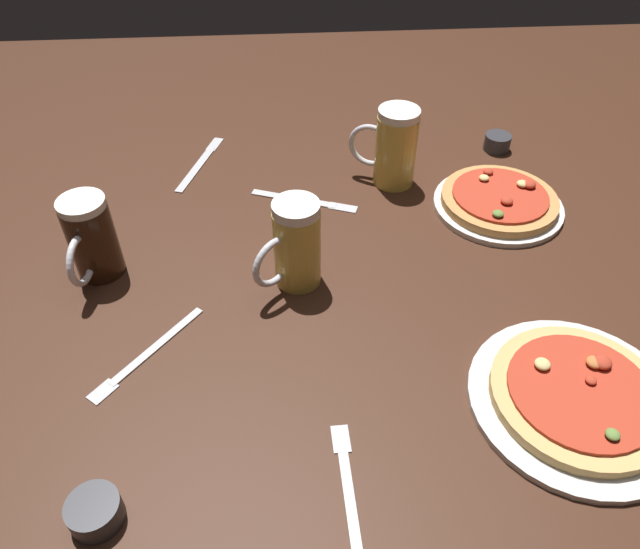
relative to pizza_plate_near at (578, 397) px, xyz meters
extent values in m
cube|color=#3D2114|center=(-0.36, 0.29, -0.03)|extent=(2.40, 2.40, 0.03)
cylinder|color=silver|center=(0.00, 0.00, -0.01)|extent=(0.32, 0.32, 0.01)
cylinder|color=tan|center=(0.00, 0.00, 0.01)|extent=(0.26, 0.26, 0.02)
cylinder|color=#B73823|center=(0.00, 0.00, 0.02)|extent=(0.21, 0.21, 0.01)
ellipsoid|color=#B73823|center=(0.02, 0.01, 0.02)|extent=(0.02, 0.02, 0.01)
ellipsoid|color=#B73823|center=(0.05, 0.04, 0.03)|extent=(0.03, 0.03, 0.01)
ellipsoid|color=olive|center=(0.01, -0.08, 0.03)|extent=(0.02, 0.02, 0.01)
ellipsoid|color=#DBC67A|center=(-0.04, 0.04, 0.03)|extent=(0.02, 0.02, 0.01)
ellipsoid|color=#C67038|center=(0.03, 0.04, 0.03)|extent=(0.02, 0.02, 0.01)
cylinder|color=silver|center=(0.03, 0.49, -0.01)|extent=(0.27, 0.27, 0.01)
cylinder|color=tan|center=(0.03, 0.49, 0.01)|extent=(0.24, 0.24, 0.02)
cylinder|color=#B73823|center=(0.03, 0.49, 0.02)|extent=(0.20, 0.20, 0.01)
ellipsoid|color=olive|center=(0.00, 0.42, 0.03)|extent=(0.02, 0.02, 0.01)
ellipsoid|color=#B73823|center=(0.02, 0.57, 0.03)|extent=(0.02, 0.02, 0.01)
ellipsoid|color=#DBC67A|center=(0.01, 0.54, 0.03)|extent=(0.02, 0.02, 0.01)
ellipsoid|color=#DBC67A|center=(0.08, 0.52, 0.03)|extent=(0.02, 0.02, 0.01)
ellipsoid|color=#B73823|center=(0.09, 0.51, 0.03)|extent=(0.03, 0.03, 0.01)
ellipsoid|color=#B73823|center=(0.03, 0.46, 0.03)|extent=(0.02, 0.02, 0.01)
cylinder|color=gold|center=(-0.18, 0.61, 0.06)|extent=(0.09, 0.09, 0.16)
cylinder|color=white|center=(-0.18, 0.61, 0.15)|extent=(0.09, 0.09, 0.02)
torus|color=silver|center=(-0.23, 0.63, 0.06)|extent=(0.10, 0.05, 0.10)
cylinder|color=gold|center=(-0.40, 0.30, 0.06)|extent=(0.08, 0.08, 0.15)
cylinder|color=white|center=(-0.40, 0.30, 0.14)|extent=(0.08, 0.08, 0.02)
torus|color=silver|center=(-0.44, 0.27, 0.06)|extent=(0.08, 0.07, 0.10)
cylinder|color=black|center=(-0.76, 0.35, 0.06)|extent=(0.08, 0.08, 0.14)
cylinder|color=white|center=(-0.76, 0.35, 0.14)|extent=(0.08, 0.08, 0.01)
torus|color=silver|center=(-0.77, 0.30, 0.06)|extent=(0.03, 0.09, 0.09)
cylinder|color=#333338|center=(0.09, 0.72, 0.00)|extent=(0.06, 0.06, 0.04)
cylinder|color=#333338|center=(-0.68, -0.13, 0.00)|extent=(0.07, 0.07, 0.04)
cube|color=silver|center=(-0.64, 0.16, -0.01)|extent=(0.14, 0.16, 0.01)
cube|color=silver|center=(-0.71, 0.07, -0.01)|extent=(0.05, 0.05, 0.00)
cube|color=silver|center=(-0.40, 0.55, -0.01)|extent=(0.18, 0.08, 0.01)
cube|color=silver|center=(-0.30, 0.51, -0.01)|extent=(0.06, 0.04, 0.00)
cube|color=silver|center=(-0.35, -0.14, -0.01)|extent=(0.02, 0.17, 0.01)
cube|color=silver|center=(-0.36, -0.04, -0.01)|extent=(0.03, 0.04, 0.00)
cube|color=silver|center=(-0.62, 0.69, -0.01)|extent=(0.08, 0.19, 0.01)
cube|color=silver|center=(-0.58, 0.79, -0.01)|extent=(0.04, 0.06, 0.00)
camera|label=1|loc=(-0.42, -0.49, 0.73)|focal=33.41mm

